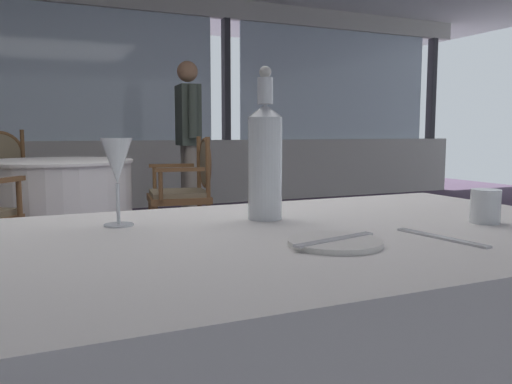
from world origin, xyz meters
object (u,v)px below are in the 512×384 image
(side_plate, at_px, (335,242))
(water_tumbler, at_px, (485,206))
(water_bottle, at_px, (265,158))
(diner_person_0, at_px, (188,132))
(dining_chair_1_1, at_px, (189,185))
(wine_glass, at_px, (117,163))
(dining_chair_1_2, at_px, (6,177))

(side_plate, distance_m, water_tumbler, 0.44)
(water_bottle, distance_m, diner_person_0, 4.27)
(side_plate, bearing_deg, dining_chair_1_1, 77.53)
(wine_glass, distance_m, water_tumbler, 0.82)
(wine_glass, bearing_deg, dining_chair_1_2, 94.41)
(wine_glass, relative_size, dining_chair_1_2, 0.20)
(wine_glass, bearing_deg, diner_person_0, 70.84)
(dining_chair_1_1, height_order, dining_chair_1_2, dining_chair_1_2)
(dining_chair_1_1, relative_size, dining_chair_1_2, 0.94)
(dining_chair_1_2, bearing_deg, wine_glass, -17.03)
(side_plate, xyz_separation_m, diner_person_0, (1.10, 4.44, 0.20))
(wine_glass, xyz_separation_m, dining_chair_1_2, (-0.30, 3.86, -0.32))
(water_bottle, distance_m, wine_glass, 0.33)
(side_plate, relative_size, diner_person_0, 0.10)
(side_plate, bearing_deg, dining_chair_1_2, 98.34)
(side_plate, bearing_deg, water_tumbler, 7.52)
(side_plate, relative_size, dining_chair_1_2, 0.18)
(water_tumbler, relative_size, dining_chair_1_1, 0.08)
(wine_glass, distance_m, diner_person_0, 4.32)
(water_bottle, distance_m, dining_chair_1_2, 3.98)
(water_bottle, xyz_separation_m, wine_glass, (-0.33, 0.05, -0.01))
(side_plate, xyz_separation_m, wine_glass, (-0.32, 0.36, 0.13))
(dining_chair_1_1, height_order, diner_person_0, diner_person_0)
(side_plate, relative_size, dining_chair_1_1, 0.19)
(dining_chair_1_2, distance_m, diner_person_0, 1.77)
(diner_person_0, bearing_deg, water_bottle, -100.18)
(wine_glass, relative_size, water_tumbler, 2.51)
(water_tumbler, bearing_deg, dining_chair_1_1, 85.12)
(dining_chair_1_2, bearing_deg, side_plate, -13.09)
(water_bottle, bearing_deg, wine_glass, 171.11)
(diner_person_0, bearing_deg, dining_chair_1_1, -102.65)
(water_bottle, bearing_deg, dining_chair_1_1, 76.36)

